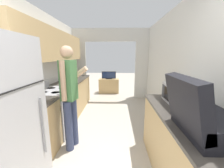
% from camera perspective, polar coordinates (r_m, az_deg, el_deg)
% --- Properties ---
extents(wall_left, '(0.38, 6.91, 2.50)m').
position_cam_1_polar(wall_left, '(2.97, -29.27, 8.15)').
color(wall_left, silver).
rests_on(wall_left, ground_plane).
extents(wall_right, '(0.06, 6.91, 2.50)m').
position_cam_1_polar(wall_right, '(2.44, 30.01, 2.54)').
color(wall_right, silver).
rests_on(wall_right, ground_plane).
extents(wall_far_with_doorway, '(3.09, 0.06, 2.50)m').
position_cam_1_polar(wall_far_with_doorway, '(5.02, -0.65, 10.42)').
color(wall_far_with_doorway, silver).
rests_on(wall_far_with_doorway, ground_plane).
extents(counter_left, '(0.62, 3.13, 0.90)m').
position_cam_1_polar(counter_left, '(3.80, -17.79, -6.01)').
color(counter_left, tan).
rests_on(counter_left, ground_plane).
extents(counter_right, '(0.62, 1.73, 0.90)m').
position_cam_1_polar(counter_right, '(2.05, 27.42, -23.03)').
color(counter_right, tan).
rests_on(counter_right, ground_plane).
extents(range_oven, '(0.66, 0.78, 1.04)m').
position_cam_1_polar(range_oven, '(3.11, -22.55, -10.26)').
color(range_oven, '#B7B7BC').
rests_on(range_oven, ground_plane).
extents(person, '(0.55, 0.43, 1.72)m').
position_cam_1_polar(person, '(2.36, -17.27, -4.63)').
color(person, '#384266').
rests_on(person, ground_plane).
extents(suitcase, '(0.55, 0.60, 0.51)m').
position_cam_1_polar(suitcase, '(1.44, 33.26, -11.39)').
color(suitcase, black).
rests_on(suitcase, counter_right).
extents(microwave, '(0.37, 0.49, 0.27)m').
position_cam_1_polar(microwave, '(2.21, 26.39, -3.67)').
color(microwave, '#B7B7BC').
rests_on(microwave, counter_right).
extents(tv_cabinet, '(0.84, 0.42, 0.60)m').
position_cam_1_polar(tv_cabinet, '(5.90, -1.28, -0.67)').
color(tv_cabinet, tan).
rests_on(tv_cabinet, ground_plane).
extents(television, '(0.59, 0.16, 0.31)m').
position_cam_1_polar(television, '(5.77, -1.33, 3.63)').
color(television, black).
rests_on(television, tv_cabinet).
extents(knife, '(0.10, 0.29, 0.02)m').
position_cam_1_polar(knife, '(3.56, -19.21, 0.28)').
color(knife, '#B7B7BC').
rests_on(knife, counter_left).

